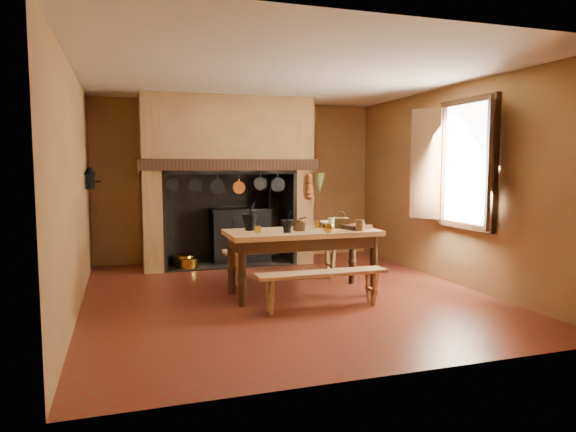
{
  "coord_description": "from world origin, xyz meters",
  "views": [
    {
      "loc": [
        -1.98,
        -6.27,
        1.67
      ],
      "look_at": [
        0.14,
        0.3,
        1.0
      ],
      "focal_mm": 32.0,
      "sensor_mm": 36.0,
      "label": 1
    }
  ],
  "objects_px": {
    "bench_front": "(322,281)",
    "work_table": "(302,240)",
    "wicker_basket": "(339,222)",
    "coffee_grinder": "(299,226)",
    "iron_range": "(240,234)",
    "mixing_bowl": "(332,224)"
  },
  "relations": [
    {
      "from": "bench_front",
      "to": "work_table",
      "type": "bearing_deg",
      "value": 90.0
    },
    {
      "from": "wicker_basket",
      "to": "work_table",
      "type": "bearing_deg",
      "value": -157.57
    },
    {
      "from": "coffee_grinder",
      "to": "iron_range",
      "type": "bearing_deg",
      "value": 90.21
    },
    {
      "from": "iron_range",
      "to": "work_table",
      "type": "distance_m",
      "value": 2.54
    },
    {
      "from": "work_table",
      "to": "coffee_grinder",
      "type": "xyz_separation_m",
      "value": [
        -0.07,
        -0.06,
        0.2
      ]
    },
    {
      "from": "iron_range",
      "to": "coffee_grinder",
      "type": "xyz_separation_m",
      "value": [
        0.19,
        -2.58,
        0.43
      ]
    },
    {
      "from": "iron_range",
      "to": "work_table",
      "type": "xyz_separation_m",
      "value": [
        0.26,
        -2.52,
        0.23
      ]
    },
    {
      "from": "iron_range",
      "to": "wicker_basket",
      "type": "xyz_separation_m",
      "value": [
        0.81,
        -2.44,
        0.44
      ]
    },
    {
      "from": "iron_range",
      "to": "mixing_bowl",
      "type": "bearing_deg",
      "value": -72.17
    },
    {
      "from": "bench_front",
      "to": "mixing_bowl",
      "type": "relative_size",
      "value": 4.81
    },
    {
      "from": "work_table",
      "to": "bench_front",
      "type": "xyz_separation_m",
      "value": [
        0.0,
        -0.71,
        -0.38
      ]
    },
    {
      "from": "work_table",
      "to": "wicker_basket",
      "type": "bearing_deg",
      "value": 7.87
    },
    {
      "from": "bench_front",
      "to": "mixing_bowl",
      "type": "distance_m",
      "value": 1.16
    },
    {
      "from": "iron_range",
      "to": "work_table",
      "type": "bearing_deg",
      "value": -84.19
    },
    {
      "from": "coffee_grinder",
      "to": "mixing_bowl",
      "type": "bearing_deg",
      "value": 19.71
    },
    {
      "from": "wicker_basket",
      "to": "bench_front",
      "type": "bearing_deg",
      "value": -110.53
    },
    {
      "from": "iron_range",
      "to": "mixing_bowl",
      "type": "xyz_separation_m",
      "value": [
        0.75,
        -2.33,
        0.4
      ]
    },
    {
      "from": "coffee_grinder",
      "to": "wicker_basket",
      "type": "height_order",
      "value": "wicker_basket"
    },
    {
      "from": "iron_range",
      "to": "wicker_basket",
      "type": "height_order",
      "value": "iron_range"
    },
    {
      "from": "mixing_bowl",
      "to": "wicker_basket",
      "type": "relative_size",
      "value": 1.19
    },
    {
      "from": "work_table",
      "to": "mixing_bowl",
      "type": "relative_size",
      "value": 5.96
    },
    {
      "from": "iron_range",
      "to": "coffee_grinder",
      "type": "distance_m",
      "value": 2.62
    }
  ]
}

